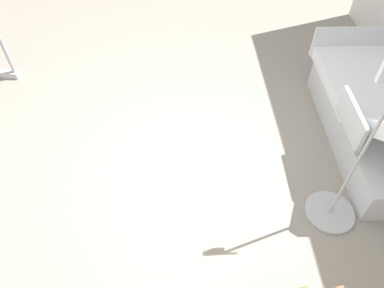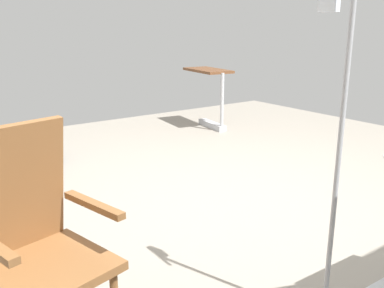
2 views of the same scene
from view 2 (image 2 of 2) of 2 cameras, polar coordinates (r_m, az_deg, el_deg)
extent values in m
plane|color=gray|center=(3.76, 6.74, -6.95)|extent=(7.12, 7.12, 0.00)
cylinder|color=brown|center=(2.27, -16.42, -16.53)|extent=(0.04, 0.04, 0.40)
cube|color=brown|center=(1.95, -18.71, -15.60)|extent=(0.56, 0.57, 0.04)
cube|color=brown|center=(1.98, -22.44, -5.78)|extent=(0.22, 0.45, 0.60)
cube|color=brown|center=(1.94, -13.09, -7.96)|extent=(0.39, 0.13, 0.03)
cube|color=#B2B5BA|center=(6.22, 2.71, 2.58)|extent=(0.61, 0.20, 0.08)
cylinder|color=black|center=(6.01, 3.98, 1.99)|extent=(0.07, 0.07, 0.06)
cylinder|color=black|center=(6.45, 1.53, 2.95)|extent=(0.07, 0.07, 0.06)
cylinder|color=#B2B5BA|center=(5.93, 4.06, 5.94)|extent=(0.05, 0.05, 0.74)
cube|color=brown|center=(6.22, 2.13, 9.86)|extent=(0.85, 0.50, 0.04)
ellipsoid|color=#2D4C84|center=(4.90, -19.92, -0.60)|extent=(0.64, 0.59, 0.30)
torus|color=navy|center=(4.87, -20.06, 0.87)|extent=(0.25, 0.19, 0.30)
cylinder|color=#B2B5BA|center=(2.02, 19.07, -1.88)|extent=(0.02, 0.02, 1.65)
camera|label=1|loc=(2.76, -42.80, 41.54)|focal=32.98mm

